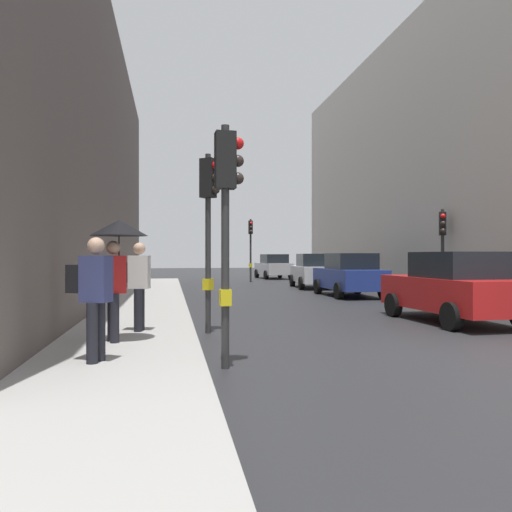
% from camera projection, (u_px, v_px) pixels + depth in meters
% --- Properties ---
extents(ground_plane, '(120.00, 120.00, 0.00)m').
position_uv_depth(ground_plane, '(488.00, 355.00, 8.45)').
color(ground_plane, '#28282B').
extents(sidewalk_kerb, '(2.53, 40.00, 0.16)m').
position_uv_depth(sidewalk_kerb, '(141.00, 316.00, 13.36)').
color(sidewalk_kerb, '#A8A5A0').
rests_on(sidewalk_kerb, ground).
extents(traffic_light_near_left, '(0.44, 0.26, 3.60)m').
position_uv_depth(traffic_light_near_left, '(227.00, 201.00, 7.47)').
color(traffic_light_near_left, '#2D2D2D').
rests_on(traffic_light_near_left, ground).
extents(traffic_light_far_median, '(0.24, 0.43, 3.96)m').
position_uv_depth(traffic_light_far_median, '(251.00, 239.00, 31.76)').
color(traffic_light_far_median, '#2D2D2D').
rests_on(traffic_light_far_median, ground).
extents(traffic_light_mid_street, '(0.35, 0.45, 3.34)m').
position_uv_depth(traffic_light_mid_street, '(443.00, 238.00, 18.15)').
color(traffic_light_mid_street, '#2D2D2D').
rests_on(traffic_light_mid_street, ground).
extents(traffic_light_near_right, '(0.44, 0.39, 3.86)m').
position_uv_depth(traffic_light_near_right, '(209.00, 210.00, 10.85)').
color(traffic_light_near_right, '#2D2D2D').
rests_on(traffic_light_near_right, ground).
extents(car_silver_hatchback, '(2.26, 4.32, 1.76)m').
position_uv_depth(car_silver_hatchback, '(273.00, 266.00, 36.58)').
color(car_silver_hatchback, '#BCBCC1').
rests_on(car_silver_hatchback, ground).
extents(car_white_compact, '(2.26, 4.32, 1.76)m').
position_uv_depth(car_white_compact, '(314.00, 271.00, 25.90)').
color(car_white_compact, silver).
rests_on(car_white_compact, ground).
extents(car_red_sedan, '(2.17, 4.28, 1.76)m').
position_uv_depth(car_red_sedan, '(453.00, 287.00, 12.62)').
color(car_red_sedan, red).
rests_on(car_red_sedan, ground).
extents(car_blue_van, '(2.04, 4.21, 1.76)m').
position_uv_depth(car_blue_van, '(349.00, 275.00, 20.66)').
color(car_blue_van, navy).
rests_on(car_blue_van, ground).
extents(pedestrian_with_umbrella, '(1.00, 1.00, 2.14)m').
position_uv_depth(pedestrian_with_umbrella, '(117.00, 246.00, 8.86)').
color(pedestrian_with_umbrella, black).
rests_on(pedestrian_with_umbrella, sidewalk_kerb).
extents(pedestrian_with_black_backpack, '(0.64, 0.40, 1.77)m').
position_uv_depth(pedestrian_with_black_backpack, '(137.00, 281.00, 10.12)').
color(pedestrian_with_black_backpack, black).
rests_on(pedestrian_with_black_backpack, sidewalk_kerb).
extents(pedestrian_with_grey_backpack, '(0.66, 0.48, 1.77)m').
position_uv_depth(pedestrian_with_grey_backpack, '(93.00, 291.00, 7.17)').
color(pedestrian_with_grey_backpack, black).
rests_on(pedestrian_with_grey_backpack, sidewalk_kerb).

